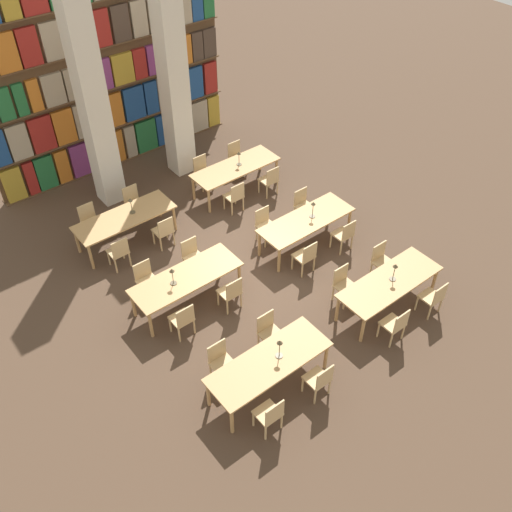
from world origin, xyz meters
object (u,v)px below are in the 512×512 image
object	(u,v)px
pillar_left	(90,92)
chair_11	(193,256)
chair_4	(395,324)
chair_1	(221,361)
chair_13	(265,224)
chair_20	(235,196)
desk_lamp_0	(280,346)
desk_lamp_3	(313,207)
chair_2	(319,379)
reading_table_4	(125,219)
chair_12	(306,256)
chair_22	(270,180)
chair_19	(134,202)
chair_5	(344,284)
chair_10	(231,292)
chair_21	(203,171)
reading_table_2	(186,279)
chair_18	(164,231)
chair_6	(433,297)
desk_lamp_1	(395,269)
pillar_center	(172,67)
desk_lamp_2	(172,274)
chair_15	(303,205)
reading_table_5	(235,169)
chair_7	(382,260)
chair_17	(90,220)
chair_0	(270,414)
reading_table_3	(306,222)
desk_lamp_5	(239,156)
chair_8	(183,319)
chair_3	(269,331)
chair_23	(237,156)
desk_lamp_4	(131,203)
chair_16	(119,252)
chair_9	(146,279)
reading_table_0	(269,364)
chair_14	(344,234)

from	to	relation	value
pillar_left	chair_11	world-z (taller)	pillar_left
chair_4	chair_1	bearing A→B (deg)	156.37
chair_13	chair_20	world-z (taller)	same
desk_lamp_0	desk_lamp_3	bearing A→B (deg)	39.14
chair_2	reading_table_4	distance (m)	6.09
chair_12	chair_22	distance (m)	3.05
chair_19	chair_20	world-z (taller)	same
desk_lamp_0	chair_5	bearing A→B (deg)	17.38
desk_lamp_0	desk_lamp_3	distance (m)	4.15
chair_10	chair_21	xyz separation A→B (m)	(2.09, 4.09, 0.00)
chair_2	chair_13	bearing A→B (deg)	63.47
chair_20	desk_lamp_0	bearing A→B (deg)	-118.08
chair_2	chair_11	distance (m)	4.19
reading_table_2	chair_18	xyz separation A→B (m)	(0.58, 1.87, -0.20)
chair_6	chair_20	xyz separation A→B (m)	(-1.12, 5.37, 0.00)
desk_lamp_1	chair_21	size ratio (longest dim) A/B	0.49
pillar_center	desk_lamp_2	world-z (taller)	pillar_center
desk_lamp_1	reading_table_2	xyz separation A→B (m)	(-3.32, 2.72, -0.36)
desk_lamp_2	chair_15	distance (m)	4.20
pillar_left	reading_table_5	size ratio (longest dim) A/B	2.51
chair_7	desk_lamp_1	world-z (taller)	desk_lamp_1
chair_17	chair_22	world-z (taller)	same
chair_0	reading_table_3	world-z (taller)	chair_0
pillar_left	desk_lamp_1	bearing A→B (deg)	-68.36
desk_lamp_0	chair_4	size ratio (longest dim) A/B	0.50
chair_0	desk_lamp_0	distance (m)	1.19
chair_7	desk_lamp_5	distance (m)	4.71
chair_5	chair_7	bearing A→B (deg)	-180.00
chair_10	chair_22	world-z (taller)	same
chair_4	desk_lamp_3	world-z (taller)	desk_lamp_3
chair_8	desk_lamp_5	xyz separation A→B (m)	(3.97, 3.37, 0.54)
pillar_left	reading_table_4	world-z (taller)	pillar_left
chair_3	chair_23	bearing A→B (deg)	-121.21
chair_5	desk_lamp_5	xyz separation A→B (m)	(0.75, 4.66, 0.54)
chair_3	chair_8	world-z (taller)	same
desk_lamp_4	chair_10	bearing A→B (deg)	-82.74
reading_table_4	chair_7	bearing A→B (deg)	-50.00
chair_17	chair_16	bearing A→B (deg)	90.00
pillar_left	desk_lamp_1	size ratio (longest dim) A/B	14.05
chair_10	chair_20	xyz separation A→B (m)	(2.09, 2.65, 0.00)
chair_9	chair_0	bearing A→B (deg)	89.86
pillar_center	desk_lamp_1	xyz separation A→B (m)	(0.62, -7.13, -1.97)
chair_22	chair_2	bearing A→B (deg)	-121.21
pillar_left	chair_23	bearing A→B (deg)	-17.25
reading_table_0	chair_6	xyz separation A→B (m)	(3.85, -0.69, -0.20)
desk_lamp_2	desk_lamp_5	distance (m)	4.56
chair_19	chair_16	bearing A→B (deg)	50.50
chair_6	chair_12	world-z (taller)	same
chair_14	desk_lamp_1	bearing A→B (deg)	-104.93
pillar_center	chair_11	distance (m)	4.93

